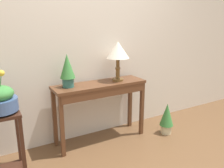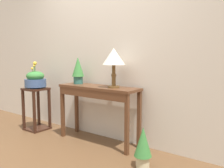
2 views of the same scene
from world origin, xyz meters
name	(u,v)px [view 2 (image 2 of 2)]	position (x,y,z in m)	size (l,w,h in m)	color
back_wall_with_art	(108,40)	(0.00, 1.30, 1.40)	(9.00, 0.10, 2.80)	beige
console_table	(97,96)	(0.04, 1.02, 0.65)	(1.17, 0.35, 0.77)	#56331E
table_lamp	(114,58)	(0.30, 1.04, 1.14)	(0.29, 0.29, 0.50)	brown
potted_plant_on_console	(78,69)	(-0.36, 1.07, 0.98)	(0.17, 0.17, 0.39)	#2D665B
pedestal_stand_left	(37,109)	(-1.10, 0.88, 0.34)	(0.33, 0.33, 0.67)	#381E14
planter_bowl_wide	(35,80)	(-1.10, 0.88, 0.80)	(0.33, 0.33, 0.42)	#3D5684
potted_plant_floor	(143,146)	(0.91, 0.73, 0.24)	(0.19, 0.19, 0.44)	beige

